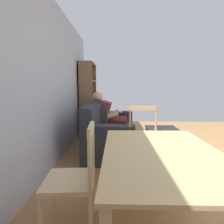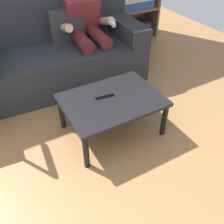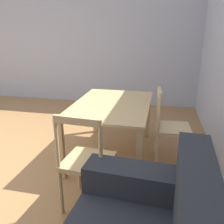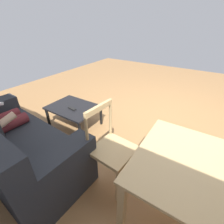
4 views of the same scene
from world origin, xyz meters
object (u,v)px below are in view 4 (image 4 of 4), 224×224
(couch, at_px, (13,147))
(dining_chair_facing_couch, at_px, (111,149))
(coffee_table, at_px, (74,109))
(tv_remote, at_px, (72,108))

(couch, distance_m, dining_chair_facing_couch, 1.24)
(couch, xyz_separation_m, coffee_table, (0.08, -1.12, -0.01))
(coffee_table, bearing_deg, dining_chair_facing_couch, 153.48)
(couch, bearing_deg, tv_remote, -88.07)
(coffee_table, bearing_deg, tv_remote, 121.67)
(tv_remote, bearing_deg, couch, 9.65)
(couch, distance_m, coffee_table, 1.12)
(tv_remote, bearing_deg, dining_chair_facing_couch, 73.27)
(coffee_table, xyz_separation_m, dining_chair_facing_couch, (-1.19, 0.60, 0.15))
(couch, bearing_deg, dining_chair_facing_couch, -154.72)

